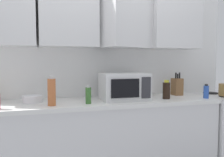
{
  "coord_description": "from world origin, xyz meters",
  "views": [
    {
      "loc": [
        -0.54,
        -2.62,
        1.3
      ],
      "look_at": [
        0.14,
        -0.25,
        1.12
      ],
      "focal_mm": 37.17,
      "sensor_mm": 36.0,
      "label": 1
    }
  ],
  "objects_px": {
    "bottle_blue_cleaner": "(206,92)",
    "bottle_soy_dark": "(166,90)",
    "microwave": "(124,86)",
    "bowl_ceramic_small": "(32,99)",
    "bottle_spice_jar": "(52,92)",
    "bottle_green_oil": "(88,95)",
    "knife_block": "(177,86)"
  },
  "relations": [
    {
      "from": "bottle_blue_cleaner",
      "to": "bottle_soy_dark",
      "type": "xyz_separation_m",
      "value": [
        -0.43,
        0.09,
        0.02
      ]
    },
    {
      "from": "microwave",
      "to": "bowl_ceramic_small",
      "type": "bearing_deg",
      "value": 175.42
    },
    {
      "from": "bottle_spice_jar",
      "to": "bottle_soy_dark",
      "type": "bearing_deg",
      "value": 3.07
    },
    {
      "from": "bottle_green_oil",
      "to": "bottle_spice_jar",
      "type": "height_order",
      "value": "bottle_spice_jar"
    },
    {
      "from": "microwave",
      "to": "bottle_soy_dark",
      "type": "relative_size",
      "value": 2.38
    },
    {
      "from": "knife_block",
      "to": "bottle_green_oil",
      "type": "xyz_separation_m",
      "value": [
        -1.12,
        -0.28,
        -0.02
      ]
    },
    {
      "from": "bottle_green_oil",
      "to": "bottle_blue_cleaner",
      "type": "xyz_separation_m",
      "value": [
        1.29,
        -0.03,
        -0.01
      ]
    },
    {
      "from": "bottle_soy_dark",
      "to": "microwave",
      "type": "bearing_deg",
      "value": 170.33
    },
    {
      "from": "bottle_spice_jar",
      "to": "bowl_ceramic_small",
      "type": "bearing_deg",
      "value": 129.98
    },
    {
      "from": "bottle_spice_jar",
      "to": "bowl_ceramic_small",
      "type": "xyz_separation_m",
      "value": [
        -0.18,
        0.22,
        -0.09
      ]
    },
    {
      "from": "knife_block",
      "to": "bottle_green_oil",
      "type": "relative_size",
      "value": 1.54
    },
    {
      "from": "bottle_spice_jar",
      "to": "bowl_ceramic_small",
      "type": "distance_m",
      "value": 0.3
    },
    {
      "from": "bottle_soy_dark",
      "to": "bottle_blue_cleaner",
      "type": "bearing_deg",
      "value": -12.24
    },
    {
      "from": "microwave",
      "to": "bowl_ceramic_small",
      "type": "relative_size",
      "value": 2.48
    },
    {
      "from": "knife_block",
      "to": "bottle_blue_cleaner",
      "type": "height_order",
      "value": "knife_block"
    },
    {
      "from": "knife_block",
      "to": "bottle_spice_jar",
      "type": "height_order",
      "value": "knife_block"
    },
    {
      "from": "bottle_green_oil",
      "to": "bottle_blue_cleaner",
      "type": "relative_size",
      "value": 1.13
    },
    {
      "from": "bottle_soy_dark",
      "to": "knife_block",
      "type": "bearing_deg",
      "value": 39.39
    },
    {
      "from": "bowl_ceramic_small",
      "to": "bottle_blue_cleaner",
      "type": "bearing_deg",
      "value": -7.72
    },
    {
      "from": "bottle_blue_cleaner",
      "to": "bowl_ceramic_small",
      "type": "relative_size",
      "value": 0.8
    },
    {
      "from": "knife_block",
      "to": "microwave",
      "type": "bearing_deg",
      "value": -169.2
    },
    {
      "from": "knife_block",
      "to": "bowl_ceramic_small",
      "type": "distance_m",
      "value": 1.64
    },
    {
      "from": "bottle_spice_jar",
      "to": "bowl_ceramic_small",
      "type": "height_order",
      "value": "bottle_spice_jar"
    },
    {
      "from": "bottle_blue_cleaner",
      "to": "bottle_soy_dark",
      "type": "relative_size",
      "value": 0.77
    },
    {
      "from": "microwave",
      "to": "knife_block",
      "type": "xyz_separation_m",
      "value": [
        0.72,
        0.14,
        -0.04
      ]
    },
    {
      "from": "knife_block",
      "to": "bottle_soy_dark",
      "type": "bearing_deg",
      "value": -140.61
    },
    {
      "from": "microwave",
      "to": "bottle_green_oil",
      "type": "relative_size",
      "value": 2.74
    },
    {
      "from": "knife_block",
      "to": "bottle_green_oil",
      "type": "bearing_deg",
      "value": -166.2
    },
    {
      "from": "bottle_spice_jar",
      "to": "bottle_soy_dark",
      "type": "distance_m",
      "value": 1.2
    },
    {
      "from": "bottle_blue_cleaner",
      "to": "bowl_ceramic_small",
      "type": "height_order",
      "value": "bottle_blue_cleaner"
    },
    {
      "from": "bottle_green_oil",
      "to": "bottle_soy_dark",
      "type": "height_order",
      "value": "bottle_soy_dark"
    },
    {
      "from": "knife_block",
      "to": "bottle_soy_dark",
      "type": "distance_m",
      "value": 0.34
    }
  ]
}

